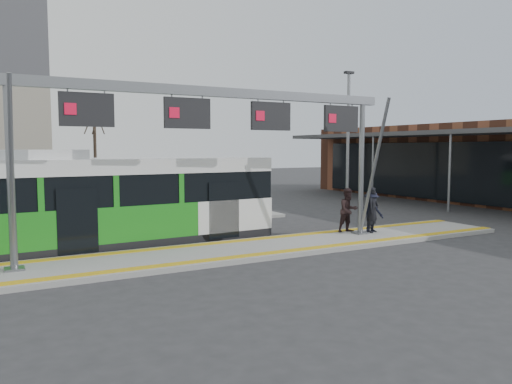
% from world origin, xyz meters
% --- Properties ---
extents(ground, '(120.00, 120.00, 0.00)m').
position_xyz_m(ground, '(0.00, 0.00, 0.00)').
color(ground, '#2D2D30').
rests_on(ground, ground).
extents(platform_main, '(22.00, 3.00, 0.15)m').
position_xyz_m(platform_main, '(0.00, 0.00, 0.07)').
color(platform_main, gray).
rests_on(platform_main, ground).
extents(platform_second, '(20.00, 3.00, 0.15)m').
position_xyz_m(platform_second, '(-4.00, 8.00, 0.07)').
color(platform_second, gray).
rests_on(platform_second, ground).
extents(tactile_main, '(22.00, 2.65, 0.02)m').
position_xyz_m(tactile_main, '(0.00, 0.00, 0.16)').
color(tactile_main, gold).
rests_on(tactile_main, platform_main).
extents(tactile_second, '(20.00, 0.35, 0.02)m').
position_xyz_m(tactile_second, '(-4.00, 9.15, 0.16)').
color(tactile_second, gold).
rests_on(tactile_second, platform_second).
extents(gantry, '(13.00, 1.68, 5.20)m').
position_xyz_m(gantry, '(-0.35, 0.25, 4.30)').
color(gantry, slate).
rests_on(gantry, platform_main).
extents(hero_bus, '(12.38, 3.19, 3.37)m').
position_xyz_m(hero_bus, '(-3.71, 2.99, 1.55)').
color(hero_bus, black).
rests_on(hero_bus, ground).
extents(bg_bus_green, '(11.76, 2.80, 2.93)m').
position_xyz_m(bg_bus_green, '(-2.04, 11.53, 1.45)').
color(bg_bus_green, black).
rests_on(bg_bus_green, ground).
extents(passenger_a, '(0.77, 0.67, 1.78)m').
position_xyz_m(passenger_a, '(6.10, 0.28, 1.04)').
color(passenger_a, black).
rests_on(passenger_a, platform_main).
extents(passenger_b, '(0.85, 0.68, 1.72)m').
position_xyz_m(passenger_b, '(5.31, 0.79, 1.01)').
color(passenger_b, '#2C1D1E').
rests_on(passenger_b, platform_main).
extents(passenger_c, '(1.12, 0.75, 1.60)m').
position_xyz_m(passenger_c, '(6.12, 0.40, 0.95)').
color(passenger_c, black).
rests_on(passenger_c, platform_main).
extents(tree_mid, '(1.40, 1.40, 8.35)m').
position_xyz_m(tree_mid, '(1.84, 32.18, 6.33)').
color(tree_mid, '#382B21').
rests_on(tree_mid, ground).
extents(lamp_east, '(0.50, 0.25, 7.33)m').
position_xyz_m(lamp_east, '(9.44, 5.95, 3.90)').
color(lamp_east, slate).
rests_on(lamp_east, ground).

